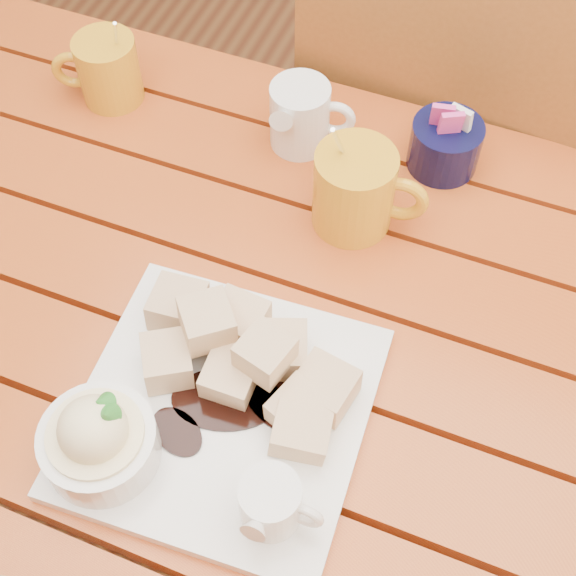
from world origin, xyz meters
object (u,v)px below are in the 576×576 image
at_px(table, 265,366).
at_px(coffee_mug_left, 106,69).
at_px(dessert_plate, 198,410).
at_px(chair_far, 454,148).
at_px(coffee_mug_right, 357,189).

height_order(table, coffee_mug_left, coffee_mug_left).
distance_m(table, coffee_mug_left, 0.45).
distance_m(dessert_plate, coffee_mug_left, 0.51).
bearing_deg(chair_far, coffee_mug_right, 83.83).
distance_m(dessert_plate, coffee_mug_right, 0.32).
distance_m(coffee_mug_left, coffee_mug_right, 0.39).
bearing_deg(table, coffee_mug_right, 74.88).
bearing_deg(table, chair_far, 78.29).
relative_size(table, dessert_plate, 3.92).
height_order(table, coffee_mug_right, coffee_mug_right).
bearing_deg(chair_far, coffee_mug_left, 36.45).
xyz_separation_m(table, chair_far, (0.11, 0.54, -0.10)).
relative_size(dessert_plate, coffee_mug_left, 2.23).
xyz_separation_m(coffee_mug_left, chair_far, (0.44, 0.28, -0.25)).
distance_m(coffee_mug_left, chair_far, 0.58).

